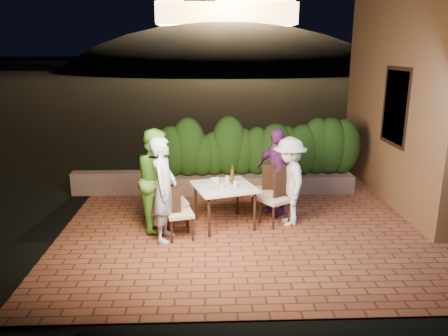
{
  "coord_description": "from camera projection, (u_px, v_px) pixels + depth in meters",
  "views": [
    {
      "loc": [
        -0.92,
        -6.98,
        3.09
      ],
      "look_at": [
        -0.63,
        0.51,
        1.05
      ],
      "focal_mm": 35.0,
      "sensor_mm": 36.0,
      "label": 1
    }
  ],
  "objects": [
    {
      "name": "chair_right_back",
      "position": [
        263.0,
        190.0,
        8.31
      ],
      "size": [
        0.51,
        0.51,
        1.02
      ],
      "primitive_type": null,
      "rotation": [
        0.0,
        0.0,
        3.05
      ],
      "color": "black",
      "rests_on": "ground"
    },
    {
      "name": "plate_se",
      "position": [
        236.0,
        180.0,
        8.06
      ],
      "size": [
        0.23,
        0.23,
        0.01
      ],
      "primitive_type": "cylinder",
      "color": "white",
      "rests_on": "dining_table"
    },
    {
      "name": "bowl",
      "position": [
        214.0,
        180.0,
        8.03
      ],
      "size": [
        0.17,
        0.17,
        0.04
      ],
      "primitive_type": "imported",
      "rotation": [
        0.0,
        0.0,
        -0.0
      ],
      "color": "white",
      "rests_on": "dining_table"
    },
    {
      "name": "diner_white",
      "position": [
        289.0,
        181.0,
        7.82
      ],
      "size": [
        0.65,
        1.07,
        1.61
      ],
      "primitive_type": "imported",
      "rotation": [
        0.0,
        0.0,
        -1.52
      ],
      "color": "silver",
      "rests_on": "ground"
    },
    {
      "name": "chair_left_back",
      "position": [
        174.0,
        201.0,
        7.81
      ],
      "size": [
        0.55,
        0.55,
        0.94
      ],
      "primitive_type": null,
      "rotation": [
        0.0,
        0.0,
        0.3
      ],
      "color": "black",
      "rests_on": "ground"
    },
    {
      "name": "plate_sw",
      "position": [
        205.0,
        184.0,
        7.85
      ],
      "size": [
        0.2,
        0.2,
        0.01
      ],
      "primitive_type": "cylinder",
      "color": "white",
      "rests_on": "dining_table"
    },
    {
      "name": "diner_green",
      "position": [
        157.0,
        179.0,
        7.62
      ],
      "size": [
        0.79,
        0.96,
        1.8
      ],
      "primitive_type": "imported",
      "rotation": [
        0.0,
        0.0,
        1.71
      ],
      "color": "#7BDB44",
      "rests_on": "ground"
    },
    {
      "name": "diner_blue",
      "position": [
        164.0,
        190.0,
        7.14
      ],
      "size": [
        0.5,
        0.69,
        1.75
      ],
      "primitive_type": "imported",
      "rotation": [
        0.0,
        0.0,
        1.44
      ],
      "color": "silver",
      "rests_on": "ground"
    },
    {
      "name": "plate_ne",
      "position": [
        243.0,
        188.0,
        7.61
      ],
      "size": [
        0.23,
        0.23,
        0.01
      ],
      "primitive_type": "cylinder",
      "color": "white",
      "rests_on": "dining_table"
    },
    {
      "name": "glass_ne",
      "position": [
        235.0,
        184.0,
        7.69
      ],
      "size": [
        0.07,
        0.07,
        0.11
      ],
      "primitive_type": "cylinder",
      "color": "silver",
      "rests_on": "dining_table"
    },
    {
      "name": "chair_left_front",
      "position": [
        180.0,
        213.0,
        7.29
      ],
      "size": [
        0.51,
        0.51,
        0.91
      ],
      "primitive_type": null,
      "rotation": [
        0.0,
        0.0,
        0.24
      ],
      "color": "black",
      "rests_on": "ground"
    },
    {
      "name": "window_frame",
      "position": [
        396.0,
        107.0,
        8.6
      ],
      "size": [
        0.06,
        1.15,
        1.55
      ],
      "primitive_type": "cube",
      "color": "black",
      "rests_on": "building_wall"
    },
    {
      "name": "chair_right_front",
      "position": [
        275.0,
        198.0,
        7.88
      ],
      "size": [
        0.63,
        0.63,
        0.99
      ],
      "primitive_type": null,
      "rotation": [
        0.0,
        0.0,
        3.72
      ],
      "color": "black",
      "rests_on": "ground"
    },
    {
      "name": "hedge",
      "position": [
        259.0,
        151.0,
        9.55
      ],
      "size": [
        4.0,
        0.7,
        1.1
      ],
      "primitive_type": null,
      "color": "#18350E",
      "rests_on": "planter"
    },
    {
      "name": "building_wall",
      "position": [
        426.0,
        79.0,
        8.98
      ],
      "size": [
        1.6,
        5.0,
        5.0
      ],
      "primitive_type": "cube",
      "color": "brown",
      "rests_on": "ground"
    },
    {
      "name": "plate_centre",
      "position": [
        224.0,
        186.0,
        7.74
      ],
      "size": [
        0.21,
        0.21,
        0.01
      ],
      "primitive_type": "cylinder",
      "color": "white",
      "rests_on": "dining_table"
    },
    {
      "name": "ground",
      "position": [
        261.0,
        235.0,
        7.58
      ],
      "size": [
        400.0,
        400.0,
        0.0
      ],
      "primitive_type": "plane",
      "color": "black",
      "rests_on": "ground"
    },
    {
      "name": "dining_table",
      "position": [
        224.0,
        206.0,
        7.85
      ],
      "size": [
        1.26,
        1.26,
        0.75
      ],
      "primitive_type": null,
      "rotation": [
        0.0,
        0.0,
        0.3
      ],
      "color": "white",
      "rests_on": "ground"
    },
    {
      "name": "window_pane",
      "position": [
        397.0,
        107.0,
        8.6
      ],
      "size": [
        0.08,
        1.0,
        1.4
      ],
      "primitive_type": "cube",
      "color": "black",
      "rests_on": "building_wall"
    },
    {
      "name": "beer_bottle",
      "position": [
        232.0,
        174.0,
        7.85
      ],
      "size": [
        0.07,
        0.07,
        0.34
      ],
      "primitive_type": null,
      "color": "#492C0C",
      "rests_on": "dining_table"
    },
    {
      "name": "hill",
      "position": [
        226.0,
        97.0,
        66.55
      ],
      "size": [
        52.0,
        40.0,
        22.0
      ],
      "primitive_type": "ellipsoid",
      "color": "black",
      "rests_on": "ground"
    },
    {
      "name": "plate_front",
      "position": [
        234.0,
        190.0,
        7.49
      ],
      "size": [
        0.2,
        0.2,
        0.01
      ],
      "primitive_type": "cylinder",
      "color": "white",
      "rests_on": "dining_table"
    },
    {
      "name": "parapet",
      "position": [
        123.0,
        183.0,
        9.62
      ],
      "size": [
        2.2,
        0.3,
        0.5
      ],
      "primitive_type": "cube",
      "color": "brown",
      "rests_on": "ground"
    },
    {
      "name": "plate_nw",
      "position": [
        215.0,
        190.0,
        7.5
      ],
      "size": [
        0.23,
        0.23,
        0.01
      ],
      "primitive_type": "cylinder",
      "color": "white",
      "rests_on": "dining_table"
    },
    {
      "name": "glass_se",
      "position": [
        227.0,
        179.0,
        7.95
      ],
      "size": [
        0.07,
        0.07,
        0.12
      ],
      "primitive_type": "cylinder",
      "color": "silver",
      "rests_on": "dining_table"
    },
    {
      "name": "terrace_floor",
      "position": [
        258.0,
        226.0,
        8.08
      ],
      "size": [
        7.0,
        6.0,
        0.15
      ],
      "primitive_type": "cube",
      "color": "brown",
      "rests_on": "ground"
    },
    {
      "name": "parapet_lamp",
      "position": [
        153.0,
        168.0,
        9.57
      ],
      "size": [
        0.1,
        0.1,
        0.14
      ],
      "primitive_type": "cylinder",
      "color": "orange",
      "rests_on": "parapet"
    },
    {
      "name": "glass_sw",
      "position": [
        218.0,
        180.0,
        7.89
      ],
      "size": [
        0.06,
        0.06,
        0.11
      ],
      "primitive_type": "cylinder",
      "color": "silver",
      "rests_on": "dining_table"
    },
    {
      "name": "planter",
      "position": [
        258.0,
        183.0,
        9.75
      ],
      "size": [
        4.2,
        0.55,
        0.4
      ],
      "primitive_type": "cube",
      "color": "brown",
      "rests_on": "ground"
    },
    {
      "name": "diner_purple",
      "position": [
        276.0,
        172.0,
        8.33
      ],
      "size": [
        0.93,
        1.02,
        1.68
      ],
      "primitive_type": "imported",
      "rotation": [
        0.0,
        0.0,
        -0.9
      ],
      "color": "#692775",
      "rests_on": "ground"
    },
    {
      "name": "glass_nw",
      "position": [
        222.0,
        185.0,
        7.59
      ],
      "size": [
        0.06,
        0.06,
        0.11
      ],
      "primitive_type": "cylinder",
      "color": "silver",
      "rests_on": "dining_table"
    }
  ]
}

